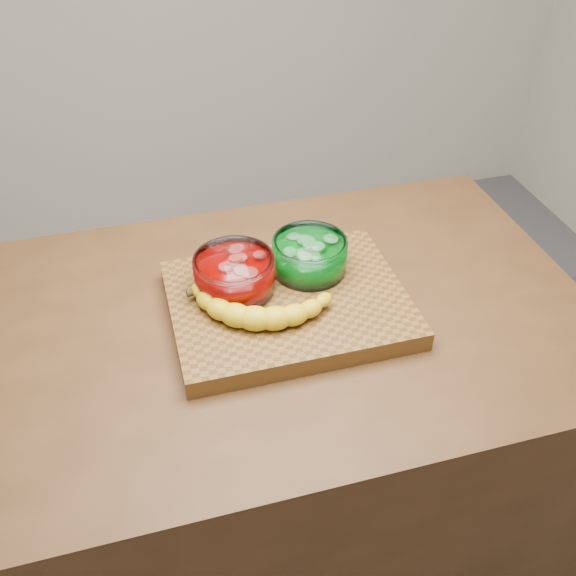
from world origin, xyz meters
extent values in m
plane|color=#535458|center=(0.00, 0.00, 0.00)|extent=(3.50, 3.50, 0.00)
cube|color=#4B2D16|center=(0.00, 0.00, 0.45)|extent=(1.20, 0.80, 0.90)
cube|color=brown|center=(0.00, 0.00, 0.92)|extent=(0.45, 0.35, 0.04)
cylinder|color=white|center=(-0.09, 0.05, 0.98)|extent=(0.16, 0.16, 0.07)
cylinder|color=#C10200|center=(-0.09, 0.05, 0.97)|extent=(0.13, 0.13, 0.04)
cylinder|color=#F5524D|center=(-0.09, 0.05, 1.00)|extent=(0.13, 0.13, 0.02)
cylinder|color=white|center=(0.06, 0.07, 0.97)|extent=(0.15, 0.15, 0.07)
cylinder|color=#038815|center=(0.06, 0.07, 0.96)|extent=(0.13, 0.13, 0.04)
cylinder|color=#63D267|center=(0.06, 0.07, 0.99)|extent=(0.12, 0.12, 0.02)
camera|label=1|loc=(-0.25, -0.91, 1.73)|focal=40.00mm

